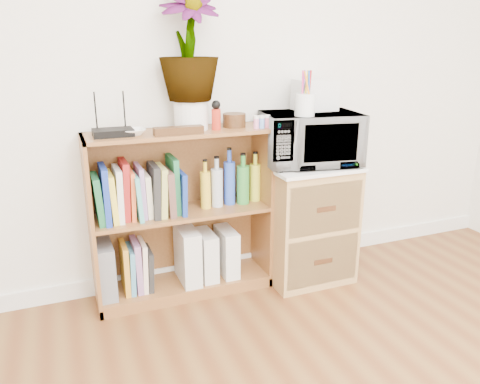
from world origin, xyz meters
TOP-DOWN VIEW (x-y plane):
  - skirting_board at (0.00, 2.24)m, footprint 4.00×0.02m
  - bookshelf at (-0.35, 2.10)m, footprint 1.00×0.30m
  - wicker_unit at (0.40, 2.02)m, footprint 0.50×0.45m
  - microwave at (0.40, 2.02)m, footprint 0.59×0.45m
  - pen_cup at (0.30, 1.92)m, footprint 0.11×0.11m
  - small_appliance at (0.47, 2.11)m, footprint 0.22×0.18m
  - router at (-0.69, 2.08)m, footprint 0.20×0.13m
  - white_bowl at (-0.60, 2.07)m, footprint 0.13×0.13m
  - plant_pot at (-0.27, 2.12)m, footprint 0.18×0.18m
  - potted_plant at (-0.27, 2.12)m, footprint 0.31×0.31m
  - trinket_box at (-0.38, 2.00)m, footprint 0.25×0.06m
  - kokeshi_doll at (-0.15, 2.06)m, footprint 0.05×0.05m
  - wooden_bowl at (-0.03, 2.11)m, footprint 0.13×0.13m
  - paint_jars at (0.09, 2.01)m, footprint 0.10×0.04m
  - file_box at (-0.79, 2.10)m, footprint 0.09×0.24m
  - magazine_holder_left at (-0.33, 2.09)m, footprint 0.10×0.26m
  - magazine_holder_mid at (-0.22, 2.09)m, footprint 0.09×0.22m
  - magazine_holder_right at (-0.09, 2.09)m, footprint 0.09×0.22m
  - cookbooks at (-0.58, 2.10)m, footprint 0.48×0.20m
  - liquor_bottles at (-0.00, 2.10)m, footprint 0.45×0.07m
  - lower_books at (-0.62, 2.10)m, footprint 0.16×0.19m

SIDE VIEW (x-z plane):
  - skirting_board at x=0.00m, z-range 0.00..0.10m
  - lower_books at x=-0.62m, z-range 0.06..0.35m
  - magazine_holder_right at x=-0.09m, z-range 0.07..0.35m
  - magazine_holder_mid at x=-0.22m, z-range 0.07..0.35m
  - file_box at x=-0.79m, z-range 0.07..0.37m
  - magazine_holder_left at x=-0.33m, z-range 0.07..0.39m
  - wicker_unit at x=0.40m, z-range 0.00..0.70m
  - bookshelf at x=-0.35m, z-range 0.00..0.95m
  - cookbooks at x=-0.58m, z-range 0.48..0.79m
  - liquor_bottles at x=0.00m, z-range 0.49..0.81m
  - microwave at x=0.40m, z-range 0.72..1.02m
  - white_bowl at x=-0.60m, z-range 0.95..0.98m
  - router at x=-0.69m, z-range 0.95..0.99m
  - trinket_box at x=-0.38m, z-range 0.95..0.99m
  - paint_jars at x=0.09m, z-range 0.95..1.00m
  - wooden_bowl at x=-0.03m, z-range 0.95..1.02m
  - kokeshi_doll at x=-0.15m, z-range 0.95..1.06m
  - plant_pot at x=-0.27m, z-range 0.95..1.10m
  - pen_cup at x=0.30m, z-range 1.02..1.14m
  - small_appliance at x=0.47m, z-range 1.02..1.19m
  - potted_plant at x=-0.27m, z-range 1.10..1.66m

